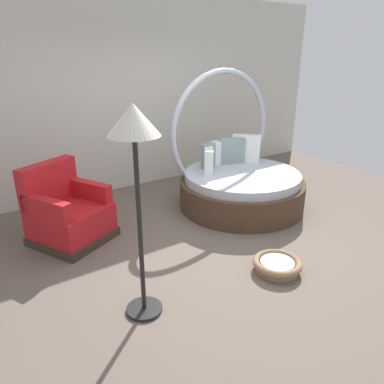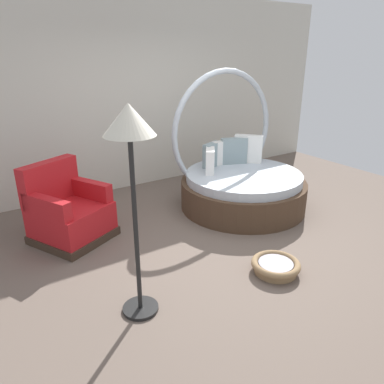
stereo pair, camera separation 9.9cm
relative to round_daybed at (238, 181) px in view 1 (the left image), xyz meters
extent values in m
cube|color=#66564C|center=(-0.91, -0.81, -0.39)|extent=(8.00, 8.00, 0.02)
cube|color=beige|center=(-0.91, 1.70, 1.13)|extent=(8.00, 0.12, 3.01)
cylinder|color=#473323|center=(0.00, -0.08, -0.17)|extent=(1.80, 1.80, 0.41)
cylinder|color=#B2BCC6|center=(0.00, -0.08, 0.09)|extent=(1.66, 1.66, 0.12)
torus|color=#B2BCC6|center=(0.00, 0.41, 0.66)|extent=(1.79, 0.08, 1.79)
cube|color=white|center=(0.40, 0.29, 0.36)|extent=(0.38, 0.39, 0.43)
cube|color=gray|center=(0.17, 0.37, 0.35)|extent=(0.41, 0.25, 0.39)
cube|color=white|center=(0.01, 0.44, 0.33)|extent=(0.36, 0.13, 0.36)
cube|color=gray|center=(-0.20, 0.42, 0.33)|extent=(0.38, 0.24, 0.36)
cube|color=white|center=(-0.40, 0.20, 0.32)|extent=(0.30, 0.35, 0.34)
cube|color=#38281E|center=(-2.38, 0.29, -0.33)|extent=(1.07, 1.07, 0.10)
cube|color=red|center=(-2.38, 0.29, -0.11)|extent=(1.02, 1.02, 0.34)
cube|color=red|center=(-2.52, 0.57, 0.31)|extent=(0.75, 0.48, 0.50)
cube|color=red|center=(-2.67, 0.15, 0.17)|extent=(0.41, 0.67, 0.22)
cube|color=red|center=(-2.09, 0.43, 0.17)|extent=(0.41, 0.67, 0.22)
cylinder|color=#8E704C|center=(-0.83, -1.58, -0.35)|extent=(0.44, 0.44, 0.06)
torus|color=#8E704C|center=(-0.83, -1.58, -0.28)|extent=(0.51, 0.51, 0.07)
cylinder|color=slate|center=(-0.83, -1.58, -0.29)|extent=(0.36, 0.36, 0.05)
cylinder|color=black|center=(-2.27, -1.35, -0.36)|extent=(0.32, 0.32, 0.03)
cylinder|color=black|center=(-2.27, -1.35, 0.43)|extent=(0.04, 0.04, 1.55)
cone|color=silver|center=(-2.27, -1.35, 1.32)|extent=(0.40, 0.40, 0.24)
camera|label=1|loc=(-3.43, -3.78, 1.80)|focal=34.22mm
camera|label=2|loc=(-3.35, -3.84, 1.80)|focal=34.22mm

